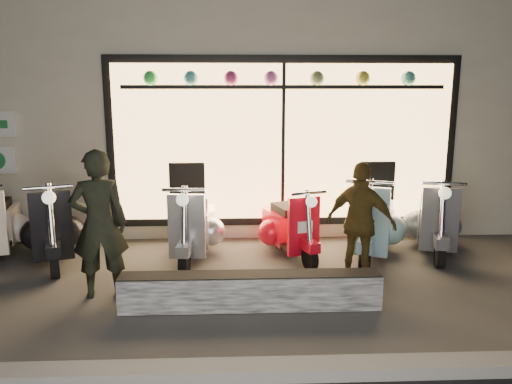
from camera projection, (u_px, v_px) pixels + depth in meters
ground at (232, 286)px, 6.14m from camera, size 40.00×40.00×0.00m
kerb at (231, 371)px, 4.17m from camera, size 40.00×0.25×0.12m
shop_building at (232, 102)px, 10.58m from camera, size 10.20×6.23×4.20m
graffiti_barrier at (251, 291)px, 5.47m from camera, size 2.85×0.28×0.40m
scooter_silver at (194, 226)px, 7.15m from camera, size 0.57×1.53×1.09m
scooter_red at (288, 227)px, 7.26m from camera, size 0.74×1.41×1.01m
scooter_black at (52, 227)px, 7.04m from camera, size 0.86×1.59×1.14m
scooter_blue at (374, 222)px, 7.23m from camera, size 0.93×1.62×1.17m
scooter_grey at (433, 220)px, 7.43m from camera, size 0.76×1.57×1.12m
man at (99, 224)px, 5.67m from camera, size 0.70×0.53×1.73m
woman at (361, 223)px, 6.16m from camera, size 0.94×0.80×1.51m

